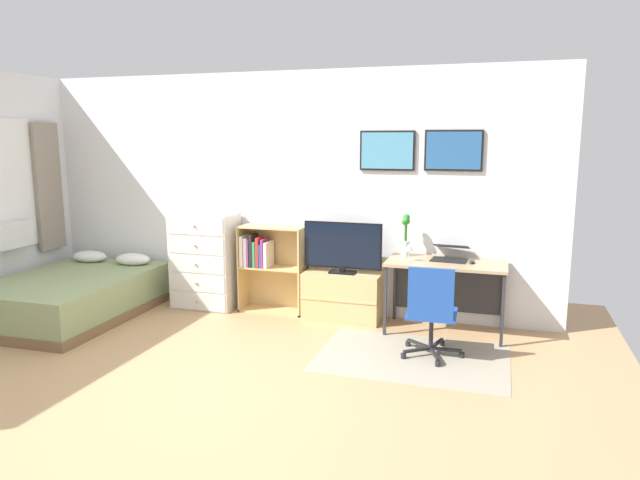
{
  "coord_description": "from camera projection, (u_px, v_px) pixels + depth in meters",
  "views": [
    {
      "loc": [
        2.37,
        -3.72,
        1.96
      ],
      "look_at": [
        0.71,
        1.5,
        1.0
      ],
      "focal_mm": 32.33,
      "sensor_mm": 36.0,
      "label": 1
    }
  ],
  "objects": [
    {
      "name": "bed",
      "position": [
        73.0,
        295.0,
        6.43
      ],
      "size": [
        1.45,
        2.03,
        0.59
      ],
      "rotation": [
        0.0,
        0.0,
        0.03
      ],
      "color": "brown",
      "rests_on": "ground_plane"
    },
    {
      "name": "laptop",
      "position": [
        450.0,
        253.0,
        5.89
      ],
      "size": [
        0.38,
        0.41,
        0.16
      ],
      "rotation": [
        0.0,
        0.0,
        -0.08
      ],
      "color": "black",
      "rests_on": "desk"
    },
    {
      "name": "bamboo_vase",
      "position": [
        406.0,
        234.0,
        6.04
      ],
      "size": [
        0.09,
        0.1,
        0.44
      ],
      "color": "silver",
      "rests_on": "desk"
    },
    {
      "name": "computer_mouse",
      "position": [
        472.0,
        262.0,
        5.71
      ],
      "size": [
        0.06,
        0.1,
        0.03
      ],
      "primitive_type": "ellipsoid",
      "color": "#262628",
      "rests_on": "desk"
    },
    {
      "name": "television",
      "position": [
        343.0,
        248.0,
        6.19
      ],
      "size": [
        0.86,
        0.16,
        0.56
      ],
      "color": "black",
      "rests_on": "tv_stand"
    },
    {
      "name": "wine_glass",
      "position": [
        409.0,
        248.0,
        5.8
      ],
      "size": [
        0.07,
        0.07,
        0.18
      ],
      "color": "silver",
      "rests_on": "desk"
    },
    {
      "name": "bookshelf",
      "position": [
        266.0,
        262.0,
        6.57
      ],
      "size": [
        0.75,
        0.3,
        0.99
      ],
      "color": "tan",
      "rests_on": "ground_plane"
    },
    {
      "name": "dresser",
      "position": [
        205.0,
        260.0,
        6.73
      ],
      "size": [
        0.74,
        0.46,
        1.11
      ],
      "color": "white",
      "rests_on": "ground_plane"
    },
    {
      "name": "ground_plane",
      "position": [
        177.0,
        391.0,
        4.54
      ],
      "size": [
        7.2,
        7.2,
        0.0
      ],
      "primitive_type": "plane",
      "color": "tan"
    },
    {
      "name": "desk",
      "position": [
        447.0,
        273.0,
        5.89
      ],
      "size": [
        1.19,
        0.61,
        0.74
      ],
      "color": "tan",
      "rests_on": "ground_plane"
    },
    {
      "name": "office_chair",
      "position": [
        431.0,
        310.0,
        5.13
      ],
      "size": [
        0.56,
        0.58,
        0.86
      ],
      "rotation": [
        0.0,
        0.0,
        0.03
      ],
      "color": "#232326",
      "rests_on": "ground_plane"
    },
    {
      "name": "tv_stand",
      "position": [
        343.0,
        296.0,
        6.3
      ],
      "size": [
        0.84,
        0.41,
        0.52
      ],
      "color": "tan",
      "rests_on": "ground_plane"
    },
    {
      "name": "area_rug",
      "position": [
        412.0,
        357.0,
        5.22
      ],
      "size": [
        1.7,
        1.2,
        0.01
      ],
      "primitive_type": "cube",
      "color": "#9E937F",
      "rests_on": "ground_plane"
    },
    {
      "name": "wall_back_with_posters",
      "position": [
        287.0,
        192.0,
        6.57
      ],
      "size": [
        6.12,
        0.09,
        2.7
      ],
      "color": "white",
      "rests_on": "ground_plane"
    }
  ]
}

